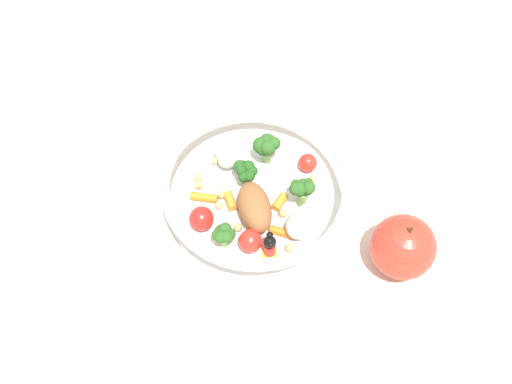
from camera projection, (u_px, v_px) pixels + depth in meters
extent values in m
plane|color=silver|center=(270.00, 209.00, 0.77)|extent=(2.40, 2.40, 0.00)
cylinder|color=white|center=(256.00, 202.00, 0.77)|extent=(0.22, 0.22, 0.01)
torus|color=white|center=(256.00, 183.00, 0.73)|extent=(0.23, 0.23, 0.01)
ellipsoid|color=#935B33|center=(255.00, 207.00, 0.74)|extent=(0.05, 0.08, 0.04)
cylinder|color=#7FAD5B|center=(267.00, 156.00, 0.79)|extent=(0.01, 0.01, 0.02)
sphere|color=#2D6023|center=(274.00, 143.00, 0.77)|extent=(0.02, 0.02, 0.02)
sphere|color=#2D6023|center=(270.00, 142.00, 0.77)|extent=(0.02, 0.02, 0.02)
sphere|color=#2D6023|center=(266.00, 142.00, 0.78)|extent=(0.02, 0.02, 0.02)
sphere|color=#2D6023|center=(261.00, 145.00, 0.77)|extent=(0.02, 0.02, 0.02)
sphere|color=#2D6023|center=(263.00, 149.00, 0.77)|extent=(0.02, 0.02, 0.02)
sphere|color=#2D6023|center=(267.00, 148.00, 0.77)|extent=(0.01, 0.01, 0.01)
sphere|color=#2D6023|center=(270.00, 148.00, 0.77)|extent=(0.02, 0.02, 0.02)
cylinder|color=#7FAD5B|center=(301.00, 196.00, 0.76)|extent=(0.01, 0.01, 0.02)
sphere|color=#2D6023|center=(309.00, 185.00, 0.74)|extent=(0.02, 0.02, 0.02)
sphere|color=#2D6023|center=(308.00, 183.00, 0.74)|extent=(0.01, 0.01, 0.01)
sphere|color=#2D6023|center=(303.00, 183.00, 0.74)|extent=(0.01, 0.01, 0.01)
sphere|color=#2D6023|center=(296.00, 184.00, 0.74)|extent=(0.01, 0.01, 0.01)
sphere|color=#2D6023|center=(295.00, 186.00, 0.74)|extent=(0.02, 0.02, 0.02)
sphere|color=#2D6023|center=(299.00, 189.00, 0.74)|extent=(0.02, 0.02, 0.02)
sphere|color=#2D6023|center=(302.00, 191.00, 0.74)|extent=(0.01, 0.01, 0.01)
sphere|color=#2D6023|center=(308.00, 192.00, 0.74)|extent=(0.01, 0.01, 0.01)
cylinder|color=#7FAD5B|center=(245.00, 178.00, 0.78)|extent=(0.01, 0.01, 0.02)
sphere|color=#23561E|center=(253.00, 171.00, 0.76)|extent=(0.01, 0.01, 0.01)
sphere|color=#23561E|center=(248.00, 167.00, 0.76)|extent=(0.02, 0.02, 0.02)
sphere|color=#23561E|center=(243.00, 167.00, 0.77)|extent=(0.02, 0.02, 0.02)
sphere|color=#23561E|center=(239.00, 166.00, 0.76)|extent=(0.01, 0.01, 0.01)
sphere|color=#23561E|center=(241.00, 171.00, 0.76)|extent=(0.01, 0.01, 0.01)
sphere|color=#23561E|center=(243.00, 177.00, 0.76)|extent=(0.01, 0.01, 0.01)
sphere|color=#23561E|center=(249.00, 176.00, 0.76)|extent=(0.01, 0.01, 0.01)
cylinder|color=#8EB766|center=(225.00, 241.00, 0.73)|extent=(0.01, 0.01, 0.02)
sphere|color=#2D6023|center=(229.00, 234.00, 0.71)|extent=(0.02, 0.02, 0.02)
sphere|color=#2D6023|center=(225.00, 229.00, 0.71)|extent=(0.02, 0.02, 0.02)
sphere|color=#2D6023|center=(222.00, 232.00, 0.72)|extent=(0.02, 0.02, 0.02)
sphere|color=#2D6023|center=(217.00, 235.00, 0.71)|extent=(0.01, 0.01, 0.01)
sphere|color=#2D6023|center=(220.00, 237.00, 0.71)|extent=(0.02, 0.02, 0.02)
sphere|color=#2D6023|center=(227.00, 237.00, 0.71)|extent=(0.02, 0.02, 0.02)
sphere|color=white|center=(310.00, 222.00, 0.73)|extent=(0.03, 0.03, 0.03)
sphere|color=white|center=(309.00, 213.00, 0.74)|extent=(0.03, 0.03, 0.03)
sphere|color=white|center=(304.00, 219.00, 0.74)|extent=(0.03, 0.03, 0.03)
sphere|color=white|center=(300.00, 222.00, 0.74)|extent=(0.03, 0.03, 0.03)
sphere|color=white|center=(298.00, 227.00, 0.73)|extent=(0.03, 0.03, 0.03)
sphere|color=white|center=(304.00, 229.00, 0.74)|extent=(0.03, 0.03, 0.03)
sphere|color=white|center=(306.00, 223.00, 0.73)|extent=(0.02, 0.02, 0.02)
sphere|color=white|center=(234.00, 153.00, 0.79)|extent=(0.03, 0.03, 0.03)
sphere|color=white|center=(231.00, 149.00, 0.79)|extent=(0.03, 0.03, 0.03)
sphere|color=white|center=(227.00, 145.00, 0.79)|extent=(0.03, 0.03, 0.03)
sphere|color=white|center=(222.00, 150.00, 0.79)|extent=(0.02, 0.02, 0.02)
sphere|color=white|center=(227.00, 159.00, 0.78)|extent=(0.03, 0.03, 0.03)
sphere|color=white|center=(233.00, 157.00, 0.78)|extent=(0.03, 0.03, 0.03)
cube|color=yellow|center=(270.00, 252.00, 0.73)|extent=(0.02, 0.01, 0.00)
cylinder|color=red|center=(270.00, 248.00, 0.72)|extent=(0.01, 0.01, 0.02)
sphere|color=black|center=(270.00, 242.00, 0.71)|extent=(0.02, 0.02, 0.02)
sphere|color=black|center=(270.00, 235.00, 0.71)|extent=(0.01, 0.01, 0.01)
sphere|color=black|center=(271.00, 245.00, 0.70)|extent=(0.01, 0.01, 0.01)
cylinder|color=orange|center=(282.00, 232.00, 0.74)|extent=(0.03, 0.02, 0.01)
cylinder|color=orange|center=(230.00, 201.00, 0.76)|extent=(0.02, 0.03, 0.01)
cylinder|color=orange|center=(204.00, 197.00, 0.77)|extent=(0.04, 0.02, 0.01)
cylinder|color=orange|center=(280.00, 204.00, 0.76)|extent=(0.02, 0.03, 0.01)
sphere|color=red|center=(308.00, 163.00, 0.78)|extent=(0.02, 0.02, 0.02)
sphere|color=red|center=(202.00, 219.00, 0.74)|extent=(0.03, 0.03, 0.03)
sphere|color=red|center=(250.00, 241.00, 0.72)|extent=(0.03, 0.03, 0.03)
sphere|color=#D1B775|center=(283.00, 213.00, 0.75)|extent=(0.01, 0.01, 0.01)
sphere|color=#D1B775|center=(214.00, 161.00, 0.79)|extent=(0.01, 0.01, 0.01)
sphere|color=tan|center=(199.00, 185.00, 0.77)|extent=(0.01, 0.01, 0.01)
sphere|color=tan|center=(221.00, 195.00, 0.77)|extent=(0.01, 0.01, 0.01)
sphere|color=tan|center=(271.00, 229.00, 0.74)|extent=(0.01, 0.01, 0.01)
sphere|color=tan|center=(198.00, 177.00, 0.78)|extent=(0.01, 0.01, 0.01)
sphere|color=tan|center=(313.00, 179.00, 0.78)|extent=(0.01, 0.01, 0.01)
sphere|color=tan|center=(290.00, 248.00, 0.73)|extent=(0.01, 0.01, 0.01)
sphere|color=#D1B775|center=(219.00, 207.00, 0.76)|extent=(0.01, 0.01, 0.01)
sphere|color=#D1B775|center=(204.00, 211.00, 0.76)|extent=(0.01, 0.01, 0.01)
sphere|color=tan|center=(238.00, 227.00, 0.74)|extent=(0.01, 0.01, 0.01)
sphere|color=#BC3828|center=(403.00, 247.00, 0.70)|extent=(0.08, 0.08, 0.08)
cylinder|color=brown|center=(411.00, 229.00, 0.67)|extent=(0.00, 0.00, 0.01)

